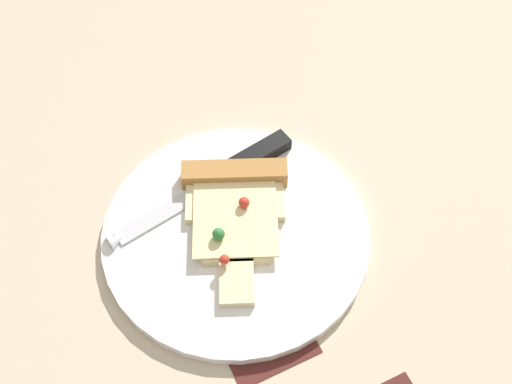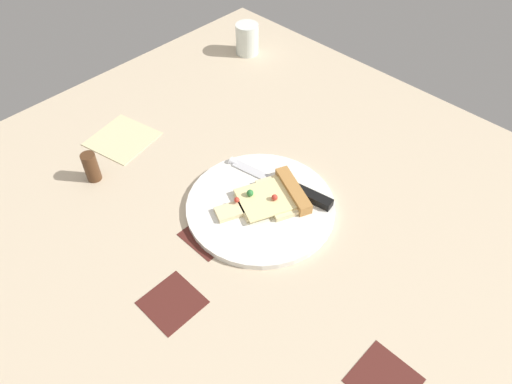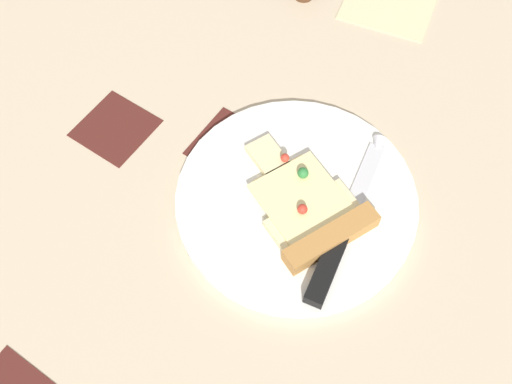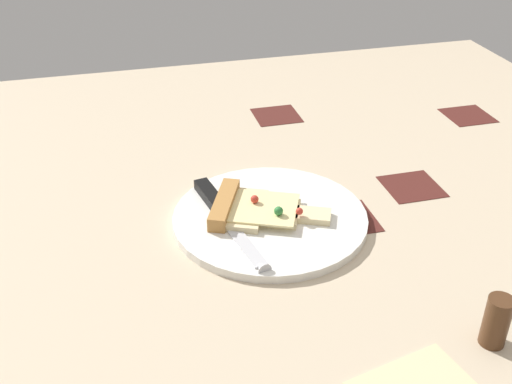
{
  "view_description": "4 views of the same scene",
  "coord_description": "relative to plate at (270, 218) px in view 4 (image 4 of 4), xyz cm",
  "views": [
    {
      "loc": [
        25.85,
        -18.69,
        64.09
      ],
      "look_at": [
        -12.15,
        -0.37,
        3.44
      ],
      "focal_mm": 47.21,
      "sensor_mm": 36.0,
      "label": 1
    },
    {
      "loc": [
        36.31,
        39.53,
        71.98
      ],
      "look_at": [
        -10.67,
        -6.16,
        2.41
      ],
      "focal_mm": 33.93,
      "sensor_mm": 36.0,
      "label": 2
    },
    {
      "loc": [
        -25.56,
        27.93,
        64.66
      ],
      "look_at": [
        -5.92,
        -0.9,
        3.25
      ],
      "focal_mm": 42.21,
      "sensor_mm": 36.0,
      "label": 3
    },
    {
      "loc": [
        -31.68,
        -79.38,
        53.11
      ],
      "look_at": [
        -11.24,
        -1.38,
        3.99
      ],
      "focal_mm": 43.81,
      "sensor_mm": 36.0,
      "label": 4
    }
  ],
  "objects": [
    {
      "name": "plate",
      "position": [
        0.0,
        0.0,
        0.0
      ],
      "size": [
        29.4,
        29.4,
        1.29
      ],
      "primitive_type": "cylinder",
      "color": "white",
      "rests_on": "ground_plane"
    },
    {
      "name": "knife",
      "position": [
        -6.94,
        1.2,
        1.25
      ],
      "size": [
        6.38,
        23.99,
        2.45
      ],
      "rotation": [
        0.0,
        0.0,
        3.32
      ],
      "color": "silver",
      "rests_on": "plate"
    },
    {
      "name": "ground_plane",
      "position": [
        9.77,
        3.99,
        -2.14
      ],
      "size": [
        134.86,
        134.86,
        3.0
      ],
      "color": "#C6B293",
      "rests_on": "ground"
    },
    {
      "name": "pizza_slice",
      "position": [
        -2.37,
        1.02,
        1.44
      ],
      "size": [
        19.07,
        14.66,
        2.66
      ],
      "rotation": [
        0.0,
        0.0,
        4.3
      ],
      "color": "beige",
      "rests_on": "plate"
    },
    {
      "name": "pepper_shaker",
      "position": [
        18.22,
        -30.84,
        2.64
      ],
      "size": [
        3.0,
        3.0,
        6.57
      ],
      "primitive_type": "cylinder",
      "color": "#4C2D19",
      "rests_on": "ground_plane"
    }
  ]
}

